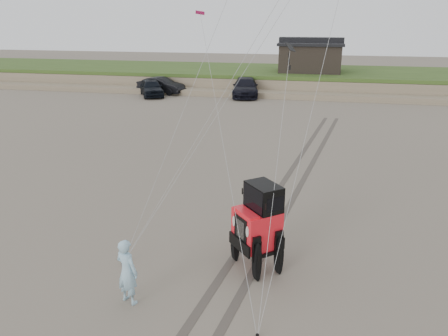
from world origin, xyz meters
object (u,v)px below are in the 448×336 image
(jeep, at_px, (257,235))
(man, at_px, (127,271))
(truck_b, at_px, (161,86))
(cabin, at_px, (310,56))
(truck_a, at_px, (151,88))
(truck_c, at_px, (245,87))

(jeep, bearing_deg, man, -91.99)
(man, bearing_deg, truck_b, -49.39)
(cabin, height_order, truck_b, cabin)
(truck_a, distance_m, truck_b, 1.55)
(truck_b, bearing_deg, jeep, -142.56)
(cabin, bearing_deg, jeep, -90.77)
(truck_a, bearing_deg, truck_b, 45.05)
(truck_b, distance_m, man, 32.81)
(man, bearing_deg, jeep, -119.41)
(truck_c, xyz_separation_m, jeep, (5.15, -29.02, 0.20))
(truck_b, xyz_separation_m, man, (10.33, -31.14, 0.13))
(truck_c, relative_size, man, 3.18)
(truck_b, height_order, man, man)
(man, bearing_deg, truck_a, -47.80)
(jeep, height_order, man, jeep)
(truck_c, distance_m, man, 31.45)
(cabin, distance_m, truck_b, 15.41)
(cabin, xyz_separation_m, truck_c, (-5.62, -6.18, -2.41))
(man, bearing_deg, truck_c, -63.80)
(truck_a, relative_size, jeep, 0.82)
(truck_a, distance_m, jeep, 30.55)
(truck_c, bearing_deg, cabin, 39.18)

